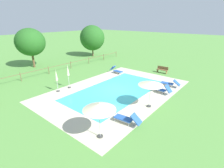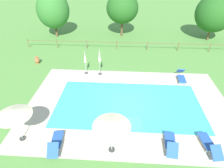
{
  "view_description": "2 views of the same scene",
  "coord_description": "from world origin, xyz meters",
  "views": [
    {
      "loc": [
        -12.57,
        -9.81,
        6.8
      ],
      "look_at": [
        -0.08,
        0.5,
        0.6
      ],
      "focal_mm": 27.15,
      "sensor_mm": 36.0,
      "label": 1
    },
    {
      "loc": [
        -0.49,
        -11.32,
        9.15
      ],
      "look_at": [
        -1.32,
        1.5,
        0.76
      ],
      "focal_mm": 30.88,
      "sensor_mm": 36.0,
      "label": 2
    }
  ],
  "objects": [
    {
      "name": "ground_plane",
      "position": [
        0.0,
        0.0,
        0.0
      ],
      "size": [
        160.0,
        160.0,
        0.0
      ],
      "primitive_type": "plane",
      "color": "#599342"
    },
    {
      "name": "pool_deck_paving",
      "position": [
        0.0,
        0.0,
        0.0
      ],
      "size": [
        15.01,
        9.9,
        0.01
      ],
      "primitive_type": "cube",
      "color": "beige",
      "rests_on": "ground"
    },
    {
      "name": "swimming_pool_water",
      "position": [
        0.0,
        0.0,
        0.01
      ],
      "size": [
        10.72,
        5.61,
        0.01
      ],
      "primitive_type": "cube",
      "color": "#42CCD6",
      "rests_on": "ground"
    },
    {
      "name": "pool_coping_rim",
      "position": [
        0.0,
        0.0,
        0.01
      ],
      "size": [
        11.2,
        6.09,
        0.01
      ],
      "color": "beige",
      "rests_on": "ground"
    },
    {
      "name": "sun_lounger_north_near_steps",
      "position": [
        2.36,
        -3.84,
        0.39
      ],
      "size": [
        0.78,
        1.94,
        0.96
      ],
      "color": "#2856A8",
      "rests_on": "ground"
    },
    {
      "name": "sun_lounger_north_mid",
      "position": [
        -4.15,
        -4.2,
        0.38
      ],
      "size": [
        0.81,
        2.02,
        0.89
      ],
      "color": "#2856A8",
      "rests_on": "ground"
    },
    {
      "name": "sun_lounger_north_far",
      "position": [
        4.7,
        3.67,
        0.39
      ],
      "size": [
        0.72,
        1.96,
        0.93
      ],
      "color": "#2856A8",
      "rests_on": "ground"
    },
    {
      "name": "sun_lounger_north_end",
      "position": [
        4.53,
        -3.77,
        0.37
      ],
      "size": [
        0.87,
        2.07,
        0.83
      ],
      "color": "#2856A8",
      "rests_on": "ground"
    },
    {
      "name": "patio_umbrella_open_foreground",
      "position": [
        -0.96,
        -4.22,
        2.06
      ],
      "size": [
        2.02,
        2.02,
        2.27
      ],
      "color": "#383838",
      "rests_on": "ground"
    },
    {
      "name": "patio_umbrella_open_by_bench",
      "position": [
        -6.39,
        -3.75,
        2.09
      ],
      "size": [
        1.98,
        1.98,
        2.35
      ],
      "color": "#383838",
      "rests_on": "ground"
    },
    {
      "name": "patio_umbrella_closed_row_west",
      "position": [
        -3.95,
        4.35,
        1.51
      ],
      "size": [
        0.32,
        0.32,
        2.29
      ],
      "color": "#383838",
      "rests_on": "ground"
    },
    {
      "name": "patio_umbrella_closed_row_mid_west",
      "position": [
        -2.61,
        4.28,
        1.71
      ],
      "size": [
        0.32,
        0.32,
        2.53
      ],
      "color": "#383838",
      "rests_on": "ground"
    },
    {
      "name": "terracotta_urn_near_fence",
      "position": [
        -9.33,
        6.04,
        0.39
      ],
      "size": [
        0.48,
        0.48,
        0.73
      ],
      "color": "#B7663D",
      "rests_on": "ground"
    },
    {
      "name": "perimeter_fence",
      "position": [
        0.48,
        10.32,
        0.7
      ],
      "size": [
        25.28,
        0.08,
        1.05
      ],
      "color": "brown",
      "rests_on": "ground"
    },
    {
      "name": "tree_far_west",
      "position": [
        -0.84,
        15.16,
        3.72
      ],
      "size": [
        4.17,
        4.17,
        5.68
      ],
      "color": "brown",
      "rests_on": "ground"
    },
    {
      "name": "tree_west_mid",
      "position": [
        -9.85,
        14.37,
        3.52
      ],
      "size": [
        4.19,
        4.19,
        5.89
      ],
      "color": "brown",
      "rests_on": "ground"
    },
    {
      "name": "tree_centre",
      "position": [
        10.62,
        14.19,
        3.48
      ],
      "size": [
        4.64,
        4.64,
        5.81
      ],
      "color": "brown",
      "rests_on": "ground"
    }
  ]
}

